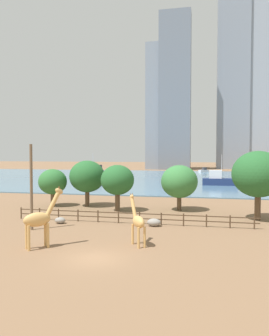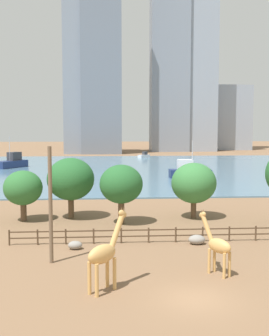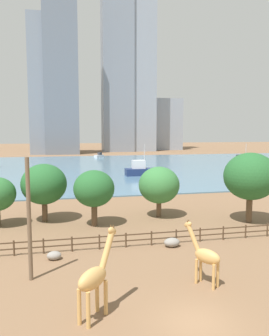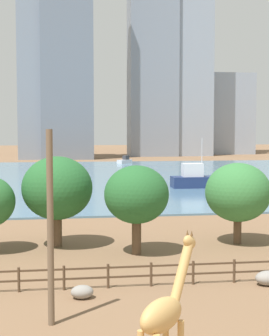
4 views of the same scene
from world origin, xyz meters
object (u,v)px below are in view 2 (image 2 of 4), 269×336
giraffe_companion (218,245)px  boat_ferry (144,155)px  utility_pole (51,205)px  boulder_by_pole (197,240)px  boat_sailboat (12,162)px  boat_barge (189,171)px  tree_left_large (194,183)px  giraffe_tall (104,253)px  tree_right_small (23,188)px  tree_left_small (121,184)px  tree_right_tall (71,179)px  boulder_near_fence (75,245)px

giraffe_companion → boat_ferry: 108.65m
utility_pole → boulder_by_pole: utility_pole is taller
utility_pole → boulder_by_pole: size_ratio=5.94×
boat_sailboat → boat_barge: size_ratio=1.10×
giraffe_companion → tree_left_large: tree_left_large is taller
giraffe_tall → boat_ferry: bearing=37.5°
utility_pole → boat_barge: size_ratio=1.06×
tree_right_small → boat_barge: 43.09m
tree_left_small → tree_right_small: bearing=168.5°
giraffe_tall → giraffe_companion: giraffe_tall is taller
tree_right_tall → boat_ferry: tree_right_tall is taller
tree_right_tall → tree_right_small: 5.00m
boulder_by_pole → tree_left_small: (-6.02, 7.93, 3.64)m
giraffe_companion → boat_barge: 53.33m
boat_sailboat → boat_ferry: bearing=165.3°
tree_right_tall → boat_barge: boat_barge is taller
boat_sailboat → boat_barge: boat_sailboat is taller
tree_left_small → boat_ferry: (10.89, 93.32, -3.18)m
tree_left_large → boat_ferry: 91.29m
boulder_near_fence → tree_left_small: bearing=65.2°
tree_left_small → boat_ferry: size_ratio=1.44×
giraffe_tall → giraffe_companion: 7.82m
boat_ferry → boulder_by_pole: bearing=41.4°
giraffe_companion → tree_right_small: 23.53m
giraffe_tall → boulder_near_fence: bearing=58.9°
giraffe_tall → tree_left_large: (9.51, 19.68, 1.51)m
boulder_by_pole → tree_right_small: size_ratio=0.27×
boulder_by_pole → tree_right_small: (-16.15, 9.99, 3.07)m
tree_right_tall → boat_ferry: 91.78m
tree_right_tall → boat_sailboat: (-18.72, 57.60, -2.77)m
tree_left_large → boat_barge: boat_barge is taller
tree_right_tall → boulder_by_pole: bearing=-44.1°
boulder_near_fence → boulder_by_pole: size_ratio=0.80×
boulder_by_pole → giraffe_tall: bearing=-128.6°
utility_pole → tree_right_small: bearing=108.3°
tree_right_tall → boat_sailboat: 60.63m
giraffe_companion → boulder_by_pole: giraffe_companion is taller
boulder_by_pole → boat_barge: boat_barge is taller
tree_left_small → boulder_near_fence: bearing=-114.8°
giraffe_tall → tree_right_small: 21.38m
tree_left_small → boat_barge: bearing=69.0°
giraffe_tall → boat_barge: size_ratio=0.61×
utility_pole → boat_barge: bearing=68.1°
utility_pole → tree_right_tall: bearing=89.2°
boulder_near_fence → tree_right_tall: 12.43m
tree_left_small → utility_pole: bearing=-114.6°
tree_right_small → tree_right_tall: bearing=11.4°
giraffe_companion → boat_ferry: giraffe_companion is taller
giraffe_tall → tree_left_small: bearing=38.5°
utility_pole → boat_sailboat: utility_pole is taller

